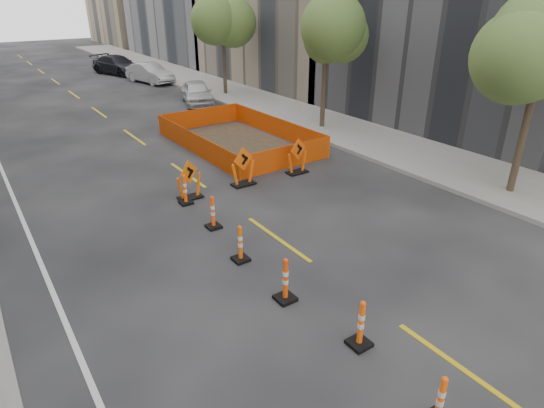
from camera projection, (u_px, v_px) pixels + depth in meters
ground_plane at (383, 313)px, 9.93m from camera, size 140.00×140.00×0.00m
sidewalk_right at (331, 126)px, 23.46m from camera, size 4.00×90.00×0.15m
tree_r_a at (542, 58)px, 13.80m from camera, size 2.80×2.80×5.95m
tree_r_b at (326, 35)px, 21.26m from camera, size 2.80×2.80×5.95m
tree_r_c at (223, 23)px, 28.71m from camera, size 2.80×2.80×5.95m
channelizer_1 at (440, 400)px, 7.20m from camera, size 0.39×0.39×1.00m
channelizer_2 at (361, 324)px, 8.81m from camera, size 0.42×0.42×1.07m
channelizer_3 at (285, 280)px, 10.12m from camera, size 0.43×0.43×1.10m
channelizer_4 at (240, 243)px, 11.65m from camera, size 0.40×0.40×1.02m
channelizer_5 at (213, 212)px, 13.29m from camera, size 0.41×0.41×1.03m
channelizer_6 at (185, 189)px, 14.81m from camera, size 0.40×0.40×1.02m
chevron_sign_left at (189, 179)px, 15.12m from camera, size 1.07×0.89×1.38m
chevron_sign_center at (243, 166)px, 16.18m from camera, size 1.04×0.74×1.44m
chevron_sign_right at (297, 156)px, 17.25m from camera, size 1.04×0.75×1.40m
safety_fence at (238, 135)px, 20.60m from camera, size 4.50×7.53×0.93m
parked_car_near at (197, 92)px, 28.00m from camera, size 2.85×4.44×1.41m
parked_car_mid at (150, 73)px, 34.46m from camera, size 2.53×4.63×1.45m
parked_car_far at (118, 65)px, 38.07m from camera, size 3.67×5.59×1.51m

